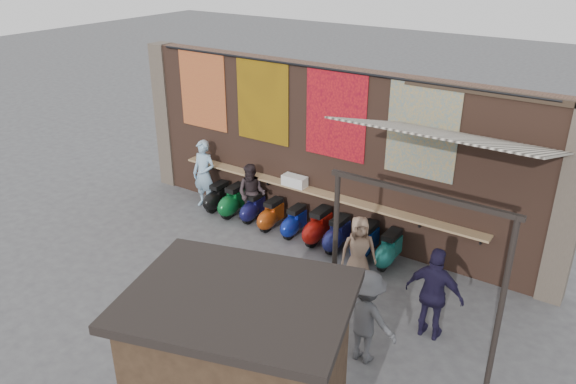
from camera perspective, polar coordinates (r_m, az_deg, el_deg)
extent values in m
plane|color=#474749|center=(11.99, -2.86, -8.69)|extent=(70.00, 70.00, 0.00)
cube|color=brown|center=(13.12, 4.05, 4.08)|extent=(10.00, 0.40, 4.00)
cube|color=#4C4238|center=(16.21, -12.14, 7.57)|extent=(0.50, 0.50, 4.00)
cube|color=#4C4238|center=(11.64, 26.70, -1.34)|extent=(0.50, 0.50, 4.00)
cube|color=#9E7A51|center=(13.16, 3.12, -0.06)|extent=(8.00, 0.32, 0.05)
cube|color=white|center=(13.40, 0.68, 1.13)|extent=(0.60, 0.28, 0.25)
cube|color=maroon|center=(14.71, -8.66, 10.19)|extent=(1.50, 0.02, 2.00)
cube|color=orange|center=(13.53, -2.60, 9.19)|extent=(1.50, 0.02, 2.00)
cube|color=red|center=(12.48, 4.86, 7.82)|extent=(1.50, 0.02, 2.00)
cube|color=teal|center=(11.68, 13.46, 6.07)|extent=(1.50, 0.02, 2.00)
cylinder|color=black|center=(12.38, 3.77, 12.40)|extent=(9.50, 0.06, 0.06)
imported|color=#95BCD9|center=(14.82, -8.51, 1.81)|extent=(0.70, 0.49, 1.83)
imported|color=#2D2326|center=(13.95, -3.70, -0.14)|extent=(0.87, 0.76, 1.52)
imported|color=#1D1734|center=(10.24, 14.63, -10.01)|extent=(1.05, 0.45, 1.78)
imported|color=#4F5054|center=(9.55, 7.91, -12.46)|extent=(1.11, 0.66, 1.70)
imported|color=#9A7962|center=(11.55, 7.17, -5.92)|extent=(0.87, 0.83, 1.50)
cube|color=black|center=(6.79, -5.10, -10.79)|extent=(3.15, 2.74, 0.12)
cube|color=gold|center=(7.93, -2.35, -11.70)|extent=(1.16, 0.39, 0.50)
cube|color=#473321|center=(8.51, -2.24, -16.76)|extent=(1.92, 0.67, 0.06)
cube|color=beige|center=(9.73, 16.87, 5.42)|extent=(3.20, 3.28, 0.97)
cube|color=#33261C|center=(11.10, 19.77, 9.47)|extent=(3.30, 0.08, 0.12)
cube|color=black|center=(8.56, 13.30, -0.15)|extent=(3.00, 0.08, 0.08)
cylinder|color=black|center=(9.77, 4.78, -6.41)|extent=(0.09, 0.09, 3.10)
cylinder|color=black|center=(8.99, 20.77, -11.16)|extent=(0.09, 0.09, 3.10)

